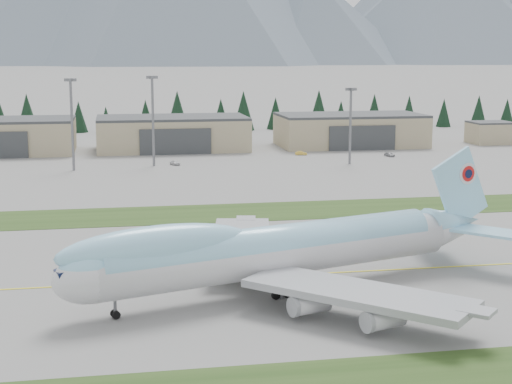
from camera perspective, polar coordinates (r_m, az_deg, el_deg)
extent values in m
plane|color=slate|center=(113.68, 7.26, -5.78)|extent=(7000.00, 7000.00, 0.00)
cube|color=#264217|center=(80.30, 15.61, -12.93)|extent=(400.00, 14.00, 0.08)
cube|color=#264217|center=(155.97, 2.31, -1.37)|extent=(400.00, 18.00, 0.08)
cube|color=yellow|center=(113.68, 7.26, -5.78)|extent=(400.00, 0.40, 0.02)
cylinder|color=silver|center=(102.38, 1.77, -4.46)|extent=(49.58, 20.93, 5.83)
cylinder|color=#96D6F5|center=(101.68, 1.33, -3.94)|extent=(46.03, 19.40, 5.38)
ellipsoid|color=silver|center=(92.89, -11.87, -6.20)|extent=(10.66, 8.40, 5.83)
ellipsoid|color=#96D6F5|center=(92.60, -11.89, -5.56)|extent=(8.94, 7.09, 4.94)
ellipsoid|color=#96D6F5|center=(94.62, -7.23, -4.02)|extent=(25.07, 12.29, 5.38)
cube|color=#0C1433|center=(91.81, -13.78, -5.72)|extent=(2.54, 2.81, 1.16)
cone|color=silver|center=(119.50, 14.18, -2.66)|extent=(11.99, 8.73, 5.71)
cone|color=#96D6F5|center=(119.27, 14.21, -2.15)|extent=(10.98, 7.97, 5.20)
cube|color=#96D6F5|center=(118.94, 14.63, 0.26)|extent=(10.50, 3.84, 12.38)
cylinder|color=silver|center=(119.59, 14.94, 1.34)|extent=(3.13, 1.16, 3.23)
cylinder|color=red|center=(119.66, 14.91, 1.35)|extent=(2.27, 0.88, 2.33)
cylinder|color=#0C1433|center=(119.72, 14.88, 1.35)|extent=(1.34, 0.58, 1.34)
cube|color=#96D6F5|center=(124.47, 13.15, -1.86)|extent=(6.57, 10.46, 0.41)
cube|color=#96D6F5|center=(116.81, 16.62, -2.79)|extent=(10.65, 10.89, 0.41)
cube|color=#999BA0|center=(116.22, -1.10, -3.52)|extent=(13.13, 27.98, 0.90)
cube|color=#999BA0|center=(91.78, 7.38, -7.32)|extent=(25.23, 24.85, 0.90)
cylinder|color=silver|center=(111.75, -2.15, -4.98)|extent=(5.12, 3.56, 2.24)
cylinder|color=silver|center=(120.87, -2.01, -3.82)|extent=(5.12, 3.56, 2.24)
cylinder|color=silver|center=(92.94, 3.97, -8.14)|extent=(5.12, 3.56, 2.24)
cylinder|color=silver|center=(88.85, 9.30, -9.11)|extent=(5.12, 3.56, 2.24)
cylinder|color=slate|center=(94.85, -10.20, -8.41)|extent=(0.50, 0.50, 2.15)
cylinder|color=slate|center=(105.08, 0.38, -6.36)|extent=(0.63, 0.63, 2.33)
cylinder|color=slate|center=(100.59, 1.85, -7.12)|extent=(0.63, 0.63, 2.33)
cylinder|color=slate|center=(107.21, 2.50, -6.03)|extent=(0.63, 0.63, 2.33)
cylinder|color=slate|center=(102.81, 4.04, -6.76)|extent=(0.63, 0.63, 2.33)
cylinder|color=black|center=(94.71, -10.13, -8.81)|extent=(1.03, 0.60, 0.99)
cylinder|color=black|center=(95.36, -10.26, -8.68)|extent=(1.03, 0.60, 0.99)
cylinder|color=black|center=(105.26, 0.38, -6.69)|extent=(1.16, 0.76, 1.08)
cylinder|color=black|center=(100.77, 1.85, -7.46)|extent=(1.16, 0.76, 1.08)
cylinder|color=black|center=(107.38, 2.50, -6.36)|extent=(1.16, 0.76, 1.08)
cylinder|color=black|center=(102.99, 4.03, -7.09)|extent=(1.16, 0.76, 1.08)
cube|color=tan|center=(256.17, -6.11, 4.20)|extent=(48.00, 26.00, 10.00)
cube|color=#35383A|center=(255.68, -6.13, 5.40)|extent=(48.00, 26.00, 0.80)
cube|color=#35383A|center=(243.09, -5.87, 3.65)|extent=(22.08, 0.60, 8.00)
cube|color=tan|center=(267.26, 6.87, 4.43)|extent=(48.00, 26.00, 10.00)
cube|color=#35383A|center=(266.79, 6.89, 5.58)|extent=(48.00, 26.00, 0.80)
cube|color=#35383A|center=(254.75, 7.74, 3.91)|extent=(22.08, 0.60, 8.00)
cube|color=tan|center=(284.31, 16.69, 4.11)|extent=(14.00, 12.00, 7.00)
cube|color=#35383A|center=(283.97, 16.72, 4.87)|extent=(14.00, 12.00, 0.60)
cylinder|color=slate|center=(213.89, -13.23, 4.67)|extent=(0.70, 0.70, 23.60)
cube|color=slate|center=(213.15, -13.36, 7.94)|extent=(3.20, 3.20, 0.80)
cylinder|color=slate|center=(218.61, -7.50, 5.02)|extent=(0.70, 0.70, 24.03)
cube|color=slate|center=(217.89, -7.57, 8.27)|extent=(3.20, 3.20, 0.80)
cylinder|color=slate|center=(222.51, 6.87, 4.68)|extent=(0.70, 0.70, 20.61)
cube|color=slate|center=(221.78, 6.93, 7.43)|extent=(3.20, 3.20, 0.80)
imported|color=silver|center=(220.81, -5.91, 1.96)|extent=(3.09, 4.21, 1.33)
imported|color=gold|center=(241.75, 3.30, 2.70)|extent=(3.87, 2.11, 1.21)
imported|color=#9EA0A3|center=(241.52, 9.69, 2.57)|extent=(2.62, 4.57, 1.25)
cone|color=black|center=(318.16, -16.31, 5.49)|extent=(8.73, 8.73, 15.59)
cone|color=black|center=(318.74, -12.77, 5.36)|extent=(6.94, 6.94, 12.39)
cone|color=black|center=(313.69, -10.85, 5.18)|extent=(5.83, 5.83, 10.42)
cone|color=black|center=(320.66, -8.03, 5.55)|extent=(7.02, 7.02, 12.53)
cone|color=black|center=(316.91, -5.74, 5.88)|extent=(9.09, 9.09, 16.22)
cone|color=black|center=(323.03, -2.57, 5.69)|extent=(7.10, 7.10, 12.68)
cone|color=black|center=(318.87, -0.92, 5.94)|extent=(8.98, 8.98, 16.04)
cone|color=black|center=(324.63, 1.43, 5.76)|extent=(7.39, 7.39, 13.20)
cone|color=black|center=(324.03, 4.59, 6.00)|extent=(9.15, 9.15, 16.34)
cone|color=black|center=(330.22, 6.19, 5.63)|extent=(6.44, 6.44, 11.50)
cone|color=black|center=(339.09, 8.59, 5.90)|extent=(7.85, 7.85, 14.01)
cone|color=black|center=(339.20, 11.06, 5.78)|extent=(7.51, 7.51, 13.42)
cone|color=black|center=(344.87, 13.50, 5.64)|extent=(6.69, 6.69, 11.94)
cone|color=black|center=(354.10, 15.89, 5.74)|extent=(7.37, 7.37, 13.15)
cone|color=black|center=(357.83, 17.79, 5.56)|extent=(6.52, 6.52, 11.64)
cone|color=#4A5863|center=(2380.30, 4.04, 12.52)|extent=(634.52, 634.52, 269.17)
cone|color=#4A5863|center=(2619.07, 13.37, 13.22)|extent=(901.94, 901.94, 376.12)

